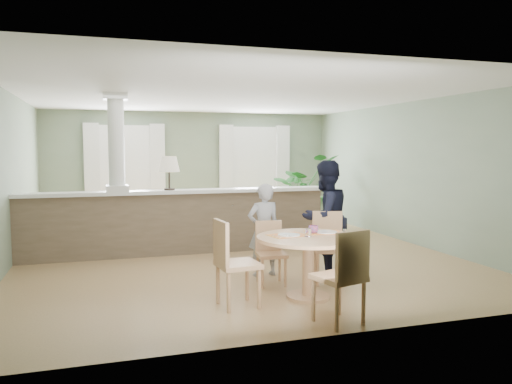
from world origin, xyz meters
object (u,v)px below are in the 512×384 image
object	(u,v)px
child_person	(264,230)
man_person	(325,218)
chair_far_boy	(270,249)
sofa	(205,215)
chair_far_man	(328,243)
dining_table	(308,249)
houseplant	(303,191)
chair_side	(232,259)
chair_near	(344,273)

from	to	relation	value
child_person	man_person	xyz separation A→B (m)	(0.86, -0.19, 0.16)
man_person	chair_far_boy	bearing A→B (deg)	-5.21
sofa	chair_far_man	xyz separation A→B (m)	(0.96, -3.76, 0.05)
dining_table	chair_far_man	distance (m)	0.85
houseplant	chair_side	size ratio (longest dim) A/B	1.67
chair_far_man	dining_table	bearing A→B (deg)	-114.56
houseplant	chair_side	bearing A→B (deg)	-120.29
dining_table	chair_far_man	xyz separation A→B (m)	(0.56, 0.63, -0.08)
sofa	chair_far_man	world-z (taller)	chair_far_man
sofa	man_person	xyz separation A→B (m)	(1.07, -3.40, 0.35)
chair_far_boy	chair_side	bearing A→B (deg)	-126.27
child_person	man_person	distance (m)	0.90
child_person	man_person	size ratio (longest dim) A/B	0.80
chair_far_man	child_person	xyz separation A→B (m)	(-0.75, 0.55, 0.14)
sofa	chair_far_boy	distance (m)	3.64
chair_near	houseplant	bearing A→B (deg)	-124.34
houseplant	child_person	world-z (taller)	houseplant
chair_far_man	chair_side	distance (m)	1.70
houseplant	man_person	bearing A→B (deg)	-108.56
sofa	houseplant	world-z (taller)	houseplant
chair_far_boy	chair_far_man	bearing A→B (deg)	-3.12
chair_far_man	man_person	bearing A→B (deg)	89.27
sofa	chair_far_boy	xyz separation A→B (m)	(0.16, -3.63, -0.01)
houseplant	chair_near	bearing A→B (deg)	-108.96
sofa	chair_side	size ratio (longest dim) A/B	3.21
chair_far_man	chair_near	distance (m)	1.72
chair_near	chair_side	size ratio (longest dim) A/B	0.99
chair_far_boy	dining_table	bearing A→B (deg)	-67.31
houseplant	chair_far_man	distance (m)	4.80
sofa	chair_side	distance (m)	4.50
child_person	dining_table	bearing A→B (deg)	94.63
chair_far_man	man_person	world-z (taller)	man_person
dining_table	chair_far_boy	size ratio (longest dim) A/B	1.49
man_person	chair_near	bearing A→B (deg)	50.66
man_person	sofa	bearing A→B (deg)	-92.00
chair_side	chair_far_boy	bearing A→B (deg)	-47.84
chair_near	chair_far_boy	bearing A→B (deg)	-98.79
houseplant	dining_table	bearing A→B (deg)	-111.96
houseplant	chair_far_boy	bearing A→B (deg)	-117.67
sofa	chair_side	bearing A→B (deg)	-114.55
chair_near	chair_side	bearing A→B (deg)	-59.18
chair_near	chair_far_man	bearing A→B (deg)	-125.60
man_person	chair_side	bearing A→B (deg)	13.07
houseplant	chair_near	xyz separation A→B (m)	(-2.11, -6.15, -0.29)
chair_side	man_person	bearing A→B (deg)	-63.16
chair_side	man_person	distance (m)	1.99
child_person	man_person	world-z (taller)	man_person
chair_far_boy	chair_side	xyz separation A→B (m)	(-0.75, -0.83, 0.09)
chair_far_man	man_person	size ratio (longest dim) A/B	0.58
sofa	chair_side	xyz separation A→B (m)	(-0.58, -4.46, 0.08)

